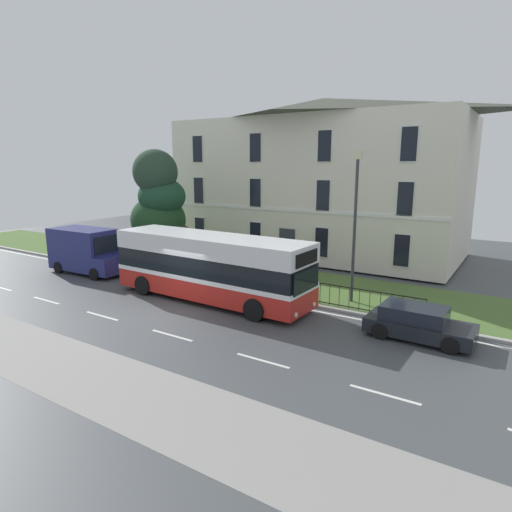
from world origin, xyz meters
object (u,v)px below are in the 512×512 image
object	(u,v)px
georgian_townhouse	(321,177)
white_panel_van	(86,250)
parked_hatchback_00	(418,323)
litter_bin	(165,263)
street_lamp_post	(355,218)
evergreen_tree	(160,221)
single_decker_bus	(211,267)

from	to	relation	value
georgian_townhouse	white_panel_van	size ratio (longest dim) A/B	3.89
parked_hatchback_00	litter_bin	distance (m)	14.70
georgian_townhouse	street_lamp_post	distance (m)	12.24
street_lamp_post	litter_bin	distance (m)	11.57
evergreen_tree	street_lamp_post	world-z (taller)	evergreen_tree
single_decker_bus	georgian_townhouse	bearing A→B (deg)	93.74
white_panel_van	street_lamp_post	distance (m)	15.81
white_panel_van	street_lamp_post	world-z (taller)	street_lamp_post
georgian_townhouse	parked_hatchback_00	distance (m)	16.99
single_decker_bus	litter_bin	xyz separation A→B (m)	(-5.27, 2.44, -0.97)
evergreen_tree	georgian_townhouse	bearing A→B (deg)	53.02
evergreen_tree	white_panel_van	world-z (taller)	evergreen_tree
single_decker_bus	street_lamp_post	distance (m)	6.95
street_lamp_post	litter_bin	bearing A→B (deg)	-176.96
white_panel_van	litter_bin	bearing A→B (deg)	24.48
single_decker_bus	street_lamp_post	size ratio (longest dim) A/B	1.49
parked_hatchback_00	white_panel_van	bearing A→B (deg)	-178.76
evergreen_tree	single_decker_bus	xyz separation A→B (m)	(7.41, -4.28, -1.15)
georgian_townhouse	white_panel_van	bearing A→B (deg)	-124.61
evergreen_tree	parked_hatchback_00	size ratio (longest dim) A/B	1.96
parked_hatchback_00	street_lamp_post	xyz separation A→B (m)	(-3.49, 2.61, 3.39)
georgian_townhouse	parked_hatchback_00	size ratio (longest dim) A/B	5.12
single_decker_bus	street_lamp_post	bearing A→B (deg)	29.04
georgian_townhouse	evergreen_tree	xyz separation A→B (m)	(-6.87, -9.12, -2.67)
single_decker_bus	litter_bin	world-z (taller)	single_decker_bus
litter_bin	evergreen_tree	bearing A→B (deg)	139.24
georgian_townhouse	street_lamp_post	bearing A→B (deg)	-58.58
georgian_townhouse	parked_hatchback_00	bearing A→B (deg)	-52.87
parked_hatchback_00	street_lamp_post	size ratio (longest dim) A/B	0.56
georgian_townhouse	single_decker_bus	xyz separation A→B (m)	(0.54, -13.40, -3.82)
white_panel_van	parked_hatchback_00	bearing A→B (deg)	-1.49
georgian_townhouse	white_panel_van	distance (m)	16.40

